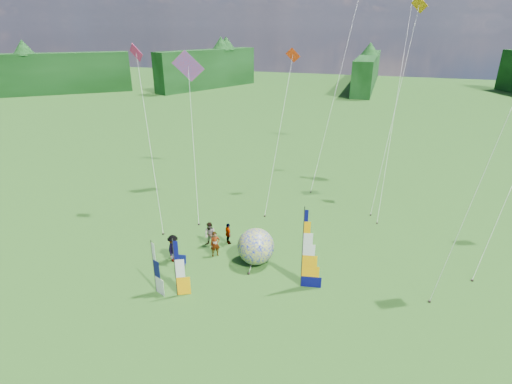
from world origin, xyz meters
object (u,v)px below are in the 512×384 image
(spectator_d, at_px, (228,234))
(kite_whale, at_px, (401,72))
(spectator_b, at_px, (210,235))
(bol_inflatable, at_px, (256,246))
(feather_banner_main, at_px, (302,250))
(spectator_c, at_px, (173,248))
(camp_chair, at_px, (181,263))
(spectator_a, at_px, (215,244))
(side_banner_left, at_px, (175,269))
(side_banner_far, at_px, (154,267))

(spectator_d, bearing_deg, kite_whale, -77.63)
(spectator_b, bearing_deg, bol_inflatable, -9.17)
(feather_banner_main, relative_size, kite_whale, 0.23)
(spectator_c, distance_m, kite_whale, 22.53)
(bol_inflatable, distance_m, spectator_c, 5.20)
(spectator_b, xyz_separation_m, camp_chair, (-0.53, -3.20, -0.41))
(bol_inflatable, distance_m, spectator_a, 2.76)
(bol_inflatable, distance_m, kite_whale, 18.94)
(bol_inflatable, relative_size, spectator_a, 1.34)
(spectator_a, distance_m, spectator_b, 1.31)
(bol_inflatable, distance_m, camp_chair, 4.69)
(camp_chair, relative_size, kite_whale, 0.04)
(spectator_a, xyz_separation_m, spectator_b, (-0.81, 1.03, 0.01))
(side_banner_left, distance_m, spectator_a, 4.56)
(camp_chair, distance_m, kite_whale, 22.80)
(side_banner_left, relative_size, bol_inflatable, 1.50)
(bol_inflatable, bearing_deg, feather_banner_main, -26.23)
(spectator_c, relative_size, camp_chair, 1.98)
(feather_banner_main, distance_m, kite_whale, 18.66)
(spectator_b, relative_size, kite_whale, 0.08)
(spectator_b, bearing_deg, spectator_a, -45.62)
(spectator_b, relative_size, spectator_c, 0.95)
(spectator_c, height_order, kite_whale, kite_whale)
(spectator_d, bearing_deg, side_banner_left, 134.03)
(spectator_d, height_order, kite_whale, kite_whale)
(side_banner_left, distance_m, kite_whale, 23.63)
(side_banner_far, relative_size, camp_chair, 3.44)
(spectator_b, bearing_deg, feather_banner_main, -14.49)
(spectator_a, distance_m, camp_chair, 2.58)
(feather_banner_main, xyz_separation_m, kite_whale, (4.26, 16.33, 7.95))
(side_banner_far, distance_m, spectator_a, 4.87)
(spectator_d, bearing_deg, spectator_a, 132.16)
(spectator_c, bearing_deg, spectator_a, -67.24)
(side_banner_left, relative_size, camp_chair, 3.72)
(side_banner_far, distance_m, spectator_d, 6.55)
(feather_banner_main, distance_m, side_banner_far, 8.26)
(side_banner_left, bearing_deg, camp_chair, 87.61)
(spectator_b, bearing_deg, spectator_c, -114.52)
(feather_banner_main, relative_size, bol_inflatable, 2.12)
(side_banner_far, bearing_deg, camp_chair, 104.66)
(camp_chair, bearing_deg, side_banner_left, -76.45)
(spectator_b, bearing_deg, side_banner_far, -92.72)
(bol_inflatable, relative_size, spectator_c, 1.26)
(feather_banner_main, height_order, spectator_c, feather_banner_main)
(side_banner_left, height_order, spectator_a, side_banner_left)
(spectator_a, bearing_deg, spectator_d, 47.32)
(side_banner_far, bearing_deg, side_banner_left, 25.56)
(feather_banner_main, bearing_deg, spectator_a, 155.61)
(side_banner_far, relative_size, spectator_c, 1.74)
(spectator_a, height_order, spectator_d, spectator_a)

